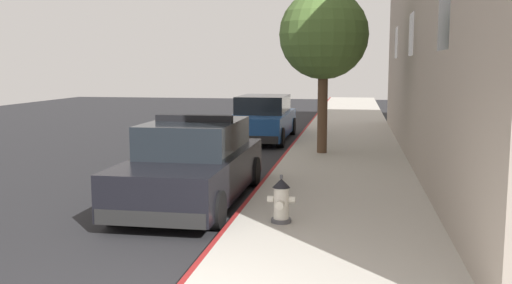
% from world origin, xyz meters
% --- Properties ---
extents(ground_plane, '(33.11, 60.00, 0.20)m').
position_xyz_m(ground_plane, '(-4.37, 10.00, -0.10)').
color(ground_plane, '#232326').
extents(sidewalk_pavement, '(3.25, 60.00, 0.16)m').
position_xyz_m(sidewalk_pavement, '(1.63, 10.00, 0.08)').
color(sidewalk_pavement, '#ADA89E').
rests_on(sidewalk_pavement, ground).
extents(curb_painted_edge, '(0.08, 60.00, 0.16)m').
position_xyz_m(curb_painted_edge, '(-0.04, 10.00, 0.08)').
color(curb_painted_edge, maroon).
rests_on(curb_painted_edge, ground).
extents(police_cruiser, '(1.94, 4.84, 1.68)m').
position_xyz_m(police_cruiser, '(-1.15, 5.76, 0.74)').
color(police_cruiser, black).
rests_on(police_cruiser, ground).
extents(parked_car_silver_ahead, '(1.94, 4.84, 1.56)m').
position_xyz_m(parked_car_silver_ahead, '(-1.33, 15.16, 0.74)').
color(parked_car_silver_ahead, navy).
rests_on(parked_car_silver_ahead, ground).
extents(fire_hydrant, '(0.44, 0.40, 0.76)m').
position_xyz_m(fire_hydrant, '(0.76, 4.05, 0.51)').
color(fire_hydrant, '#4C4C51').
rests_on(fire_hydrant, sidewalk_pavement).
extents(street_tree, '(2.48, 2.48, 4.54)m').
position_xyz_m(street_tree, '(0.96, 11.48, 3.44)').
color(street_tree, brown).
rests_on(street_tree, sidewalk_pavement).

